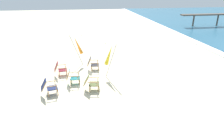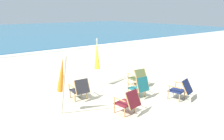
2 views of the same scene
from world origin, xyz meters
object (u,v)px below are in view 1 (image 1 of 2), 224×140
object	(u,v)px
beach_chair_back_right	(91,82)
umbrella_furled_yellow	(109,56)
beach_chair_mid_center	(72,76)
umbrella_furled_orange	(78,46)
beach_chair_back_left	(60,69)
beach_chair_front_right	(48,86)
beach_chair_front_left	(92,63)

from	to	relation	value
beach_chair_back_right	umbrella_furled_yellow	size ratio (longest dim) A/B	0.41
beach_chair_back_right	beach_chair_mid_center	xyz separation A→B (m)	(-0.85, -0.93, 0.01)
umbrella_furled_orange	beach_chair_mid_center	bearing A→B (deg)	-7.03
beach_chair_back_left	beach_chair_front_right	distance (m)	2.27
beach_chair_back_left	beach_chair_back_right	distance (m)	2.66
beach_chair_front_right	umbrella_furled_orange	xyz separation A→B (m)	(-3.88, 1.44, 0.88)
beach_chair_mid_center	umbrella_furled_orange	xyz separation A→B (m)	(-2.86, 0.35, 0.87)
beach_chair_front_right	umbrella_furled_orange	bearing A→B (deg)	159.69
umbrella_furled_yellow	umbrella_furled_orange	bearing A→B (deg)	-144.93
beach_chair_front_left	beach_chair_back_left	xyz separation A→B (m)	(0.58, -1.92, -0.00)
beach_chair_front_left	beach_chair_mid_center	distance (m)	2.16
beach_chair_front_right	beach_chair_back_left	bearing A→B (deg)	171.35
beach_chair_front_right	umbrella_furled_yellow	bearing A→B (deg)	115.20
beach_chair_back_right	umbrella_furled_orange	bearing A→B (deg)	-171.15
beach_chair_mid_center	umbrella_furled_orange	distance (m)	3.01
beach_chair_back_right	beach_chair_front_left	bearing A→B (deg)	174.61
beach_chair_back_left	beach_chair_back_right	bearing A→B (deg)	38.85
beach_chair_front_right	umbrella_furled_yellow	size ratio (longest dim) A/B	0.42
beach_chair_front_left	beach_chair_back_left	size ratio (longest dim) A/B	1.00
beach_chair_front_left	beach_chair_back_right	size ratio (longest dim) A/B	0.96
beach_chair_back_left	umbrella_furled_yellow	world-z (taller)	umbrella_furled_yellow
beach_chair_back_right	beach_chair_front_right	size ratio (longest dim) A/B	0.97
beach_chair_front_left	beach_chair_front_right	xyz separation A→B (m)	(2.83, -2.26, -0.01)
beach_chair_front_right	beach_chair_back_right	bearing A→B (deg)	94.83
beach_chair_mid_center	umbrella_furled_orange	size ratio (longest dim) A/B	0.41
beach_chair_front_left	beach_chair_back_right	xyz separation A→B (m)	(2.66, -0.25, -0.01)
beach_chair_back_left	beach_chair_mid_center	distance (m)	1.43
beach_chair_front_left	umbrella_furled_orange	distance (m)	1.60
beach_chair_mid_center	beach_chair_back_left	bearing A→B (deg)	-148.78
beach_chair_back_right	beach_chair_mid_center	world-z (taller)	beach_chair_mid_center
beach_chair_front_left	umbrella_furled_yellow	bearing A→B (deg)	32.45
beach_chair_back_right	umbrella_furled_yellow	xyz separation A→B (m)	(-1.30, 1.11, 0.90)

